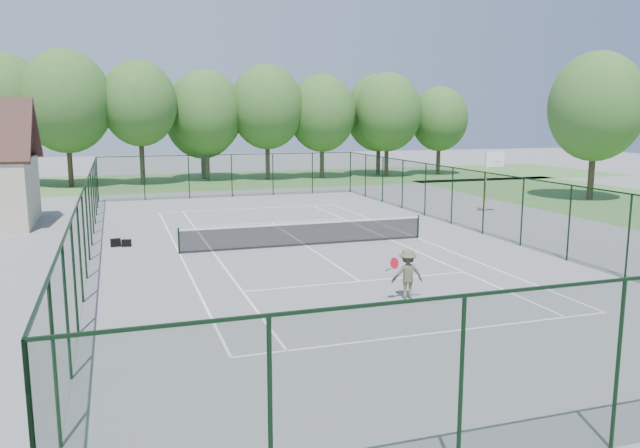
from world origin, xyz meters
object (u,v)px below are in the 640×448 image
Objects in this scene: tennis_net at (306,233)px; tennis_player at (407,274)px; basketball_goal at (491,169)px; sports_bag_a at (116,243)px.

tennis_net is 8.77m from tennis_player.
tennis_player is (-12.55, -14.63, -1.78)m from basketball_goal.
tennis_net is 4.94× the size of tennis_player.
basketball_goal is 1.63× the size of tennis_player.
basketball_goal is at bearing 5.54° from sports_bag_a.
basketball_goal is 21.62m from sports_bag_a.
tennis_player reaches higher than sports_bag_a.
tennis_net reaches higher than sports_bag_a.
tennis_net is 25.54× the size of sports_bag_a.
sports_bag_a is (-21.20, -3.45, -2.40)m from basketball_goal.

